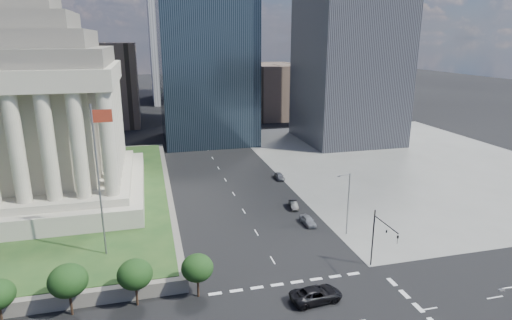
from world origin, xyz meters
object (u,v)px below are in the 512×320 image
object	(u,v)px
traffic_signal_ne	(381,235)
parked_sedan_far	(279,176)
parked_sedan_mid	(294,205)
parked_sedan_near	(308,220)
flagpole	(99,173)
war_memorial	(30,89)
pickup_truck	(316,294)
street_lamp_north	(347,200)

from	to	relation	value
traffic_signal_ne	parked_sedan_far	size ratio (longest dim) A/B	1.97
parked_sedan_mid	parked_sedan_near	bearing A→B (deg)	-80.46
flagpole	parked_sedan_near	bearing A→B (deg)	10.86
flagpole	war_memorial	bearing A→B (deg)	116.89
pickup_truck	parked_sedan_far	xyz separation A→B (m)	(9.29, 43.91, -0.17)
flagpole	parked_sedan_far	xyz separation A→B (m)	(33.33, 29.56, -12.42)
war_memorial	parked_sedan_far	world-z (taller)	war_memorial
war_memorial	street_lamp_north	world-z (taller)	war_memorial
traffic_signal_ne	parked_sedan_mid	world-z (taller)	traffic_signal_ne
flagpole	pickup_truck	world-z (taller)	flagpole
flagpole	street_lamp_north	distance (m)	35.95
pickup_truck	street_lamp_north	bearing A→B (deg)	-40.94
flagpole	street_lamp_north	size ratio (longest dim) A/B	2.00
street_lamp_north	parked_sedan_far	world-z (taller)	street_lamp_north
traffic_signal_ne	pickup_truck	size ratio (longest dim) A/B	1.29
flagpole	street_lamp_north	bearing A→B (deg)	1.63
war_memorial	street_lamp_north	bearing A→B (deg)	-25.92
parked_sedan_near	war_memorial	bearing A→B (deg)	154.85
flagpole	parked_sedan_far	distance (m)	46.25
street_lamp_north	parked_sedan_near	world-z (taller)	street_lamp_north
street_lamp_north	traffic_signal_ne	bearing A→B (deg)	-94.19
flagpole	parked_sedan_near	world-z (taller)	flagpole
traffic_signal_ne	parked_sedan_near	bearing A→B (deg)	102.18
war_memorial	flagpole	xyz separation A→B (m)	(12.17, -24.00, -8.29)
flagpole	traffic_signal_ne	size ratio (longest dim) A/B	2.50
flagpole	parked_sedan_mid	xyz separation A→B (m)	(30.83, 13.10, -12.49)
flagpole	parked_sedan_near	distance (m)	33.75
traffic_signal_ne	parked_sedan_near	world-z (taller)	traffic_signal_ne
war_memorial	traffic_signal_ne	bearing A→B (deg)	-36.42
street_lamp_north	parked_sedan_near	xyz separation A→B (m)	(-4.33, 4.91, -4.96)
pickup_truck	parked_sedan_near	distance (m)	21.38
flagpole	parked_sedan_mid	size ratio (longest dim) A/B	5.28
flagpole	traffic_signal_ne	distance (m)	36.69
flagpole	traffic_signal_ne	world-z (taller)	flagpole
pickup_truck	parked_sedan_far	distance (m)	44.89
parked_sedan_near	parked_sedan_mid	world-z (taller)	parked_sedan_near
war_memorial	parked_sedan_near	world-z (taller)	war_memorial
war_memorial	pickup_truck	size ratio (longest dim) A/B	6.30
flagpole	parked_sedan_mid	bearing A→B (deg)	23.02
flagpole	street_lamp_north	world-z (taller)	flagpole
parked_sedan_mid	street_lamp_north	bearing A→B (deg)	-60.77
flagpole	parked_sedan_near	xyz separation A→B (m)	(30.83, 5.91, -12.41)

